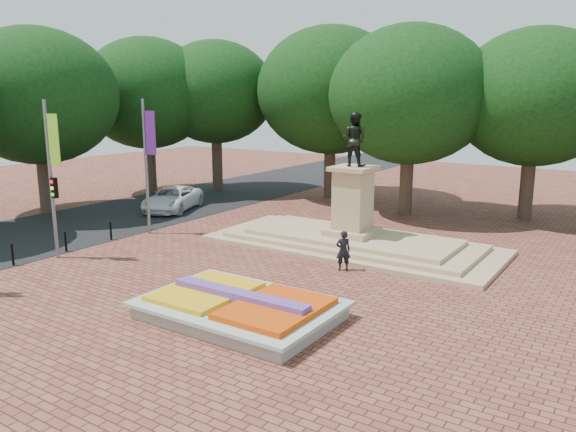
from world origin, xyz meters
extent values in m
plane|color=brown|center=(0.00, 0.00, 0.00)|extent=(90.00, 90.00, 0.00)
cube|color=black|center=(-15.00, 5.00, 0.01)|extent=(9.00, 90.00, 0.02)
cube|color=gray|center=(1.00, -2.00, 0.23)|extent=(6.00, 4.00, 0.45)
cube|color=#B4C1AF|center=(1.00, -2.00, 0.50)|extent=(6.30, 4.30, 0.12)
cube|color=#E7510C|center=(2.45, -2.00, 0.63)|extent=(2.60, 3.40, 0.22)
cube|color=gold|center=(-0.45, -2.00, 0.62)|extent=(2.60, 3.40, 0.18)
cube|color=#59338C|center=(1.00, -2.00, 0.72)|extent=(5.20, 0.55, 0.38)
cube|color=tan|center=(0.00, 8.00, 0.10)|extent=(14.00, 6.00, 0.20)
cube|color=tan|center=(0.00, 8.00, 0.30)|extent=(12.00, 5.00, 0.20)
cube|color=tan|center=(0.00, 8.00, 0.50)|extent=(10.00, 4.00, 0.20)
cube|color=tan|center=(0.00, 8.00, 0.75)|extent=(2.20, 2.20, 0.30)
cube|color=tan|center=(0.00, 8.00, 2.30)|extent=(1.50, 1.50, 2.80)
cube|color=tan|center=(0.00, 8.00, 3.80)|extent=(1.90, 1.90, 0.20)
imported|color=black|center=(0.00, 8.00, 5.15)|extent=(1.22, 0.95, 2.50)
cylinder|color=#3C2C20|center=(-16.00, 18.00, 2.00)|extent=(0.80, 0.80, 4.00)
ellipsoid|color=black|center=(-16.00, 18.00, 6.69)|extent=(8.80, 8.80, 7.48)
cylinder|color=#3C2C20|center=(-8.00, 18.00, 2.00)|extent=(0.80, 0.80, 4.00)
ellipsoid|color=black|center=(-8.00, 18.00, 6.69)|extent=(8.80, 8.80, 7.48)
cylinder|color=#3C2C20|center=(-1.00, 18.00, 2.00)|extent=(0.80, 0.80, 4.00)
ellipsoid|color=black|center=(-1.00, 18.00, 6.69)|extent=(8.80, 8.80, 7.48)
cylinder|color=#3C2C20|center=(6.00, 18.00, 2.00)|extent=(0.80, 0.80, 4.00)
ellipsoid|color=black|center=(6.00, 18.00, 6.69)|extent=(8.80, 8.80, 7.48)
cylinder|color=#3C2C20|center=(-19.50, 5.00, 1.92)|extent=(0.80, 0.80, 3.84)
ellipsoid|color=black|center=(-19.50, 5.00, 6.41)|extent=(8.40, 8.40, 7.14)
cylinder|color=#3C2C20|center=(-19.50, 13.00, 1.92)|extent=(0.80, 0.80, 3.84)
ellipsoid|color=black|center=(-19.50, 13.00, 6.41)|extent=(8.40, 8.40, 7.14)
cylinder|color=slate|center=(-10.20, -1.00, 3.50)|extent=(0.16, 0.16, 7.00)
cube|color=#8ACC28|center=(-9.75, -1.00, 5.30)|extent=(0.70, 0.04, 2.20)
cylinder|color=slate|center=(-10.20, 4.50, 3.50)|extent=(0.16, 0.16, 7.00)
cube|color=#551B74|center=(-9.75, 4.50, 5.30)|extent=(0.70, 0.04, 2.20)
cube|color=black|center=(-10.00, -1.00, 3.20)|extent=(0.28, 0.18, 0.90)
cylinder|color=black|center=(-10.70, -2.80, 0.45)|extent=(0.10, 0.10, 0.90)
sphere|color=black|center=(-10.70, -2.80, 0.92)|extent=(0.12, 0.12, 0.12)
cylinder|color=black|center=(-10.70, -0.20, 0.45)|extent=(0.10, 0.10, 0.90)
sphere|color=black|center=(-10.70, -0.20, 0.92)|extent=(0.12, 0.12, 0.12)
cylinder|color=black|center=(-10.70, 2.40, 0.45)|extent=(0.10, 0.10, 0.90)
sphere|color=black|center=(-10.70, 2.40, 0.92)|extent=(0.12, 0.12, 0.12)
cylinder|color=black|center=(-10.70, 5.00, 0.45)|extent=(0.10, 0.10, 0.90)
sphere|color=black|center=(-10.70, 5.00, 0.92)|extent=(0.12, 0.12, 0.12)
imported|color=white|center=(-13.57, 9.63, 0.74)|extent=(4.21, 5.82, 1.47)
imported|color=black|center=(1.40, 4.45, 0.85)|extent=(0.73, 0.71, 1.70)
camera|label=1|loc=(11.87, -15.57, 7.15)|focal=35.00mm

